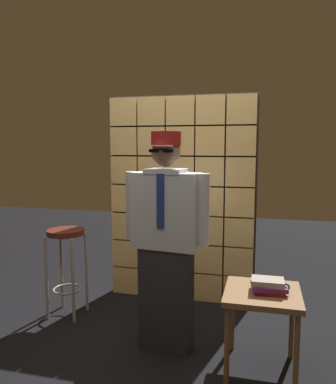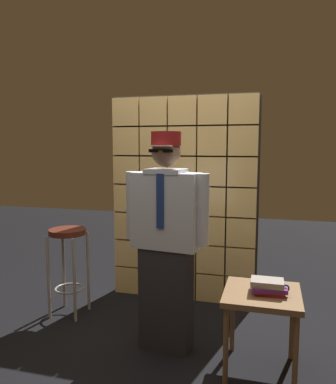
{
  "view_description": "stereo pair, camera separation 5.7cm",
  "coord_description": "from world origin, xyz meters",
  "px_view_note": "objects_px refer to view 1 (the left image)",
  "views": [
    {
      "loc": [
        0.81,
        -2.45,
        1.59
      ],
      "look_at": [
        0.12,
        0.29,
        1.24
      ],
      "focal_mm": 35.53,
      "sensor_mm": 36.0,
      "label": 1
    },
    {
      "loc": [
        0.87,
        -2.43,
        1.59
      ],
      "look_at": [
        0.12,
        0.29,
        1.24
      ],
      "focal_mm": 35.53,
      "sensor_mm": 36.0,
      "label": 2
    }
  ],
  "objects_px": {
    "book_stack": "(268,286)",
    "coffee_mug": "(277,287)",
    "standing_person": "(166,239)",
    "side_table": "(262,302)",
    "bar_stool": "(66,252)"
  },
  "relations": [
    {
      "from": "book_stack",
      "to": "coffee_mug",
      "type": "height_order",
      "value": "same"
    },
    {
      "from": "standing_person",
      "to": "book_stack",
      "type": "xyz_separation_m",
      "value": [
        0.76,
        -0.13,
        -0.25
      ]
    },
    {
      "from": "side_table",
      "to": "coffee_mug",
      "type": "xyz_separation_m",
      "value": [
        0.1,
        -0.03,
        0.13
      ]
    },
    {
      "from": "side_table",
      "to": "bar_stool",
      "type": "bearing_deg",
      "value": 165.2
    },
    {
      "from": "bar_stool",
      "to": "coffee_mug",
      "type": "distance_m",
      "value": 1.93
    },
    {
      "from": "coffee_mug",
      "to": "standing_person",
      "type": "bearing_deg",
      "value": 170.17
    },
    {
      "from": "coffee_mug",
      "to": "side_table",
      "type": "bearing_deg",
      "value": 165.18
    },
    {
      "from": "standing_person",
      "to": "book_stack",
      "type": "distance_m",
      "value": 0.81
    },
    {
      "from": "standing_person",
      "to": "bar_stool",
      "type": "xyz_separation_m",
      "value": [
        -1.05,
        0.35,
        -0.27
      ]
    },
    {
      "from": "side_table",
      "to": "coffee_mug",
      "type": "bearing_deg",
      "value": -14.82
    },
    {
      "from": "standing_person",
      "to": "coffee_mug",
      "type": "relative_size",
      "value": 13.4
    },
    {
      "from": "coffee_mug",
      "to": "bar_stool",
      "type": "bearing_deg",
      "value": 165.2
    },
    {
      "from": "standing_person",
      "to": "side_table",
      "type": "distance_m",
      "value": 0.83
    },
    {
      "from": "book_stack",
      "to": "side_table",
      "type": "bearing_deg",
      "value": 159.18
    },
    {
      "from": "bar_stool",
      "to": "side_table",
      "type": "xyz_separation_m",
      "value": [
        1.77,
        -0.47,
        -0.11
      ]
    }
  ]
}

